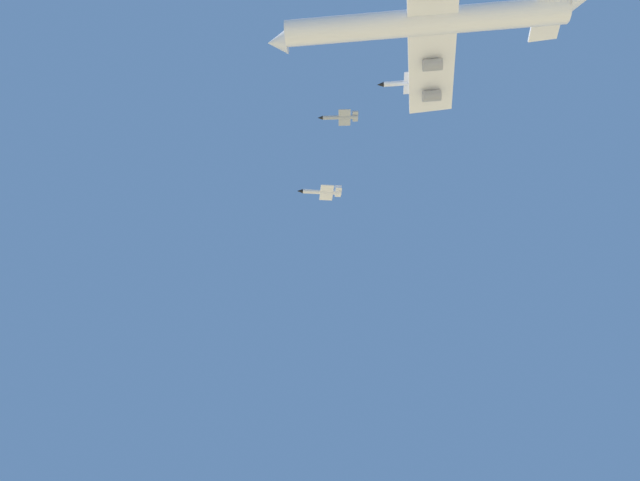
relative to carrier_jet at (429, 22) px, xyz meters
The scene contains 4 objects.
carrier_jet is the anchor object (origin of this frame).
chase_jet_left_wing 68.01m from the carrier_jet, 108.11° to the right, with size 13.93×11.46×4.00m.
chase_jet_right_wing 70.92m from the carrier_jet, 113.09° to the right, with size 13.20×12.45×4.00m.
chase_jet_trailing 26.70m from the carrier_jet, 126.97° to the right, with size 12.70×12.96×4.00m.
Camera 1 is at (44.20, 94.21, 1.71)m, focal length 30.35 mm.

